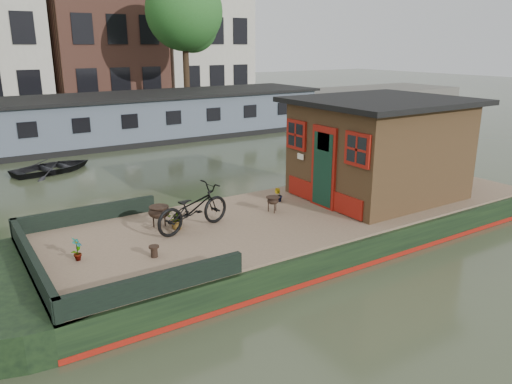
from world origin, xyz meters
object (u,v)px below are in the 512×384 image
potted_plant_a (77,249)px  brazier_rear (159,217)px  brazier_front (273,204)px  dinghy (52,164)px  cabin (379,147)px  bicycle (193,208)px

potted_plant_a → brazier_rear: 2.00m
potted_plant_a → brazier_rear: (1.85, 0.76, 0.02)m
potted_plant_a → brazier_front: 4.42m
dinghy → potted_plant_a: bearing=157.1°
brazier_front → dinghy: (-2.90, 9.39, -0.54)m
cabin → brazier_front: size_ratio=11.14×
cabin → dinghy: cabin is taller
dinghy → brazier_front: bearing=-177.0°
cabin → potted_plant_a: 7.43m
cabin → dinghy: bearing=121.1°
brazier_front → dinghy: size_ratio=0.13×
dinghy → brazier_rear: bearing=168.1°
brazier_front → dinghy: brazier_front is taller
cabin → potted_plant_a: (-7.36, 0.01, -1.01)m
cabin → brazier_rear: bearing=172.1°
potted_plant_a → dinghy: 9.83m
dinghy → bicycle: bearing=171.3°
bicycle → potted_plant_a: size_ratio=4.01×
brazier_front → dinghy: bearing=107.2°
brazier_rear → brazier_front: bearing=-9.9°
cabin → bicycle: cabin is taller
cabin → dinghy: (-5.86, 9.71, -1.59)m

